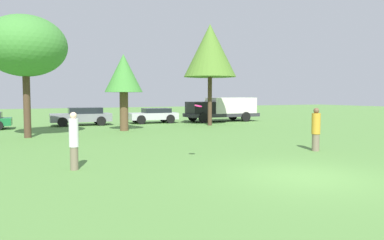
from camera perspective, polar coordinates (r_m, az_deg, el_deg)
ground_plane at (r=10.94m, az=17.09°, el=-8.32°), size 120.00×120.00×0.00m
person_thrower at (r=11.80m, az=-17.69°, el=-3.00°), size 0.28×0.28×1.76m
person_catcher at (r=15.89m, az=18.49°, el=-1.37°), size 0.35×0.35×1.76m
frisbee at (r=12.44m, az=0.96°, el=2.18°), size 0.26×0.26×0.10m
tree_0 at (r=21.76m, az=-24.24°, el=10.27°), size 4.29×4.29×6.47m
tree_1 at (r=24.07m, az=-10.47°, el=6.80°), size 2.40×2.40×4.86m
tree_2 at (r=28.06m, az=2.78°, el=10.56°), size 3.90×3.90×7.53m
parked_car_grey at (r=29.11m, az=-16.53°, el=0.61°), size 4.48×2.15×1.34m
parked_car_silver at (r=30.36m, az=-5.90°, el=0.78°), size 3.98×2.06×1.20m
delivery_truck_black at (r=32.37m, az=4.69°, el=1.84°), size 6.49×2.79×2.06m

